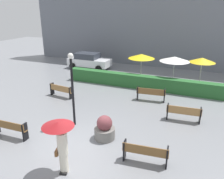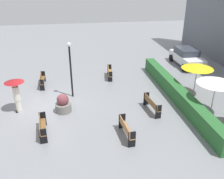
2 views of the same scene
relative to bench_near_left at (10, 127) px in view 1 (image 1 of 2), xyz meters
name	(u,v)px [view 1 (image 1 of 2)]	position (x,y,z in m)	size (l,w,h in m)	color
ground_plane	(76,144)	(3.16, 0.72, -0.52)	(60.00, 60.00, 0.00)	gray
bench_near_left	(10,127)	(0.00, 0.00, 0.00)	(1.85, 0.39, 0.86)	brown
bench_far_right	(184,112)	(7.37, 4.84, -0.01)	(1.83, 0.50, 0.87)	#9E7242
bench_back_row	(151,93)	(5.07, 6.95, 0.00)	(1.89, 0.56, 0.88)	brown
bench_far_left	(61,90)	(-0.79, 5.27, -0.02)	(1.83, 0.55, 0.84)	#9E7242
bench_near_right	(145,152)	(6.39, 0.58, -0.02)	(1.81, 0.53, 0.84)	brown
pedestrian_with_umbrella	(60,138)	(3.69, -1.07, 0.91)	(1.15, 1.15, 2.08)	silver
planter_pot	(105,129)	(4.17, 1.63, -0.02)	(0.97, 0.97, 1.16)	slate
lamp_post	(72,82)	(2.16, 2.23, 1.82)	(0.28, 0.28, 3.80)	black
patio_umbrella_yellow	(141,56)	(3.33, 10.61, 1.61)	(2.10, 2.10, 2.32)	silver
patio_umbrella_white	(175,59)	(5.94, 10.41, 1.65)	(2.22, 2.22, 2.36)	silver
patio_umbrella_yellow_far	(202,60)	(7.85, 11.15, 1.58)	(1.90, 1.90, 2.29)	silver
hedge_strip	(140,82)	(3.74, 9.12, -0.02)	(11.92, 0.70, 1.00)	#28602D
building_facade	(158,19)	(3.16, 16.72, 4.21)	(28.00, 1.20, 9.46)	slate
parked_car	(89,60)	(-2.65, 12.82, 0.29)	(4.21, 1.98, 1.57)	silver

